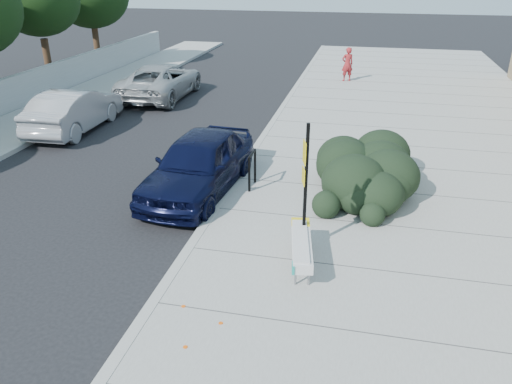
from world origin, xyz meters
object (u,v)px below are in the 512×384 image
pedestrian (347,64)px  wagon_silver (74,110)px  sedan_navy (199,164)px  bike_rack (252,166)px  sign_post (305,182)px  bench (301,245)px  suv_silver (161,81)px

pedestrian → wagon_silver: bearing=22.5°
sedan_navy → wagon_silver: bearing=150.3°
bike_rack → sign_post: 3.67m
bench → sedan_navy: sedan_navy is taller
bike_rack → sedan_navy: bearing=-165.4°
bench → sign_post: bearing=85.2°
bench → sign_post: 1.29m
suv_silver → pedestrian: size_ratio=3.25×
pedestrian → bike_rack: bearing=58.3°
bike_rack → pedestrian: size_ratio=0.59×
wagon_silver → suv_silver: bearing=-104.3°
sign_post → wagon_silver: bearing=128.2°
sedan_navy → suv_silver: 11.18m
suv_silver → pedestrian: bearing=-150.2°
sedan_navy → wagon_silver: (-6.43, 4.40, -0.04)m
bench → sedan_navy: bearing=125.5°
bench → suv_silver: size_ratio=0.35×
bench → wagon_silver: (-9.73, 7.68, 0.18)m
pedestrian → bench: bearing=65.5°
wagon_silver → bike_rack: bearing=151.0°
bike_rack → wagon_silver: (-7.86, 4.06, 0.03)m
sedan_navy → sign_post: bearing=-35.0°
bench → bike_rack: bike_rack is taller
bike_rack → sedan_navy: sedan_navy is taller
bike_rack → suv_silver: 11.63m
sign_post → suv_silver: bearing=108.3°
sign_post → wagon_silver: 12.03m
bike_rack → sedan_navy: size_ratio=0.21×
sedan_navy → suv_silver: size_ratio=0.87×
bench → suv_silver: bearing=113.2°
wagon_silver → pedestrian: bearing=-134.4°
sign_post → wagon_silver: sign_post is taller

